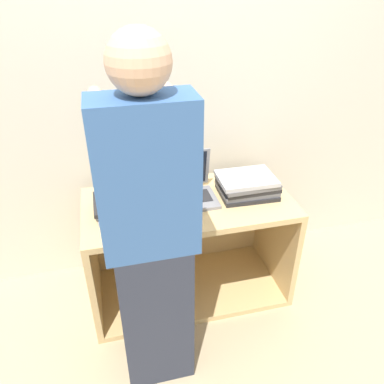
{
  "coord_description": "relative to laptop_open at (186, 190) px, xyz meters",
  "views": [
    {
      "loc": [
        -0.43,
        -1.5,
        1.88
      ],
      "look_at": [
        0.0,
        0.22,
        0.82
      ],
      "focal_mm": 35.0,
      "sensor_mm": 36.0,
      "label": 1
    }
  ],
  "objects": [
    {
      "name": "ground_plane",
      "position": [
        0.0,
        -0.36,
        -0.76
      ],
      "size": [
        12.0,
        12.0,
        0.0
      ],
      "primitive_type": "plane",
      "color": "tan"
    },
    {
      "name": "wall_back",
      "position": [
        0.0,
        0.37,
        0.44
      ],
      "size": [
        8.0,
        0.05,
        2.4
      ],
      "color": "beige",
      "rests_on": "ground_plane"
    },
    {
      "name": "cart",
      "position": [
        0.0,
        0.02,
        -0.41
      ],
      "size": [
        1.23,
        0.62,
        0.7
      ],
      "color": "tan",
      "rests_on": "ground_plane"
    },
    {
      "name": "laptop_open",
      "position": [
        0.0,
        0.0,
        0.0
      ],
      "size": [
        0.33,
        0.3,
        0.27
      ],
      "color": "gray",
      "rests_on": "cart"
    },
    {
      "name": "laptop_stack_left",
      "position": [
        -0.36,
        -0.05,
        -0.02
      ],
      "size": [
        0.35,
        0.27,
        0.07
      ],
      "color": "#B7B7BC",
      "rests_on": "cart"
    },
    {
      "name": "laptop_stack_right",
      "position": [
        0.37,
        -0.05,
        0.01
      ],
      "size": [
        0.35,
        0.27,
        0.12
      ],
      "color": "#232326",
      "rests_on": "cart"
    },
    {
      "name": "person",
      "position": [
        -0.29,
        -0.57,
        0.12
      ],
      "size": [
        0.4,
        0.53,
        1.73
      ],
      "color": "#2D3342",
      "rests_on": "ground_plane"
    }
  ]
}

